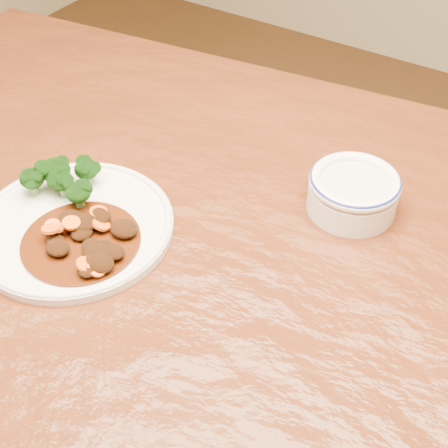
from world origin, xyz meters
The scene contains 5 objects.
dining_table centered at (0.00, 0.00, 0.67)m, with size 1.60×1.07×0.75m.
dinner_plate centered at (-0.21, -0.09, 0.76)m, with size 0.26×0.26×0.02m.
broccoli_florets centered at (-0.26, -0.04, 0.79)m, with size 0.11×0.09×0.05m.
mince_stew centered at (-0.16, -0.10, 0.77)m, with size 0.15×0.15×0.03m.
dip_bowl centered at (0.08, 0.15, 0.78)m, with size 0.12×0.12×0.06m.
Camera 1 is at (0.28, -0.48, 1.32)m, focal length 50.00 mm.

